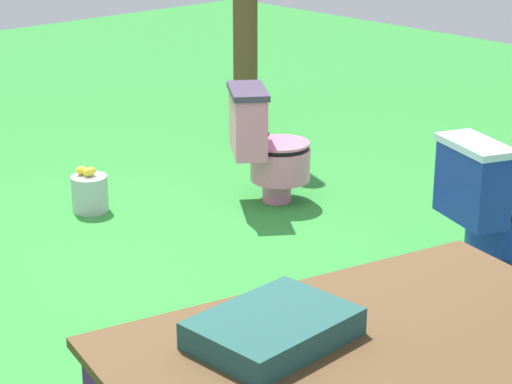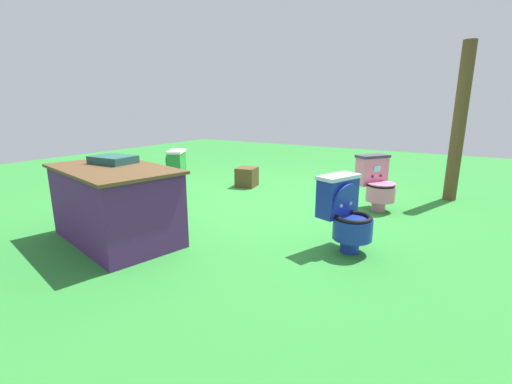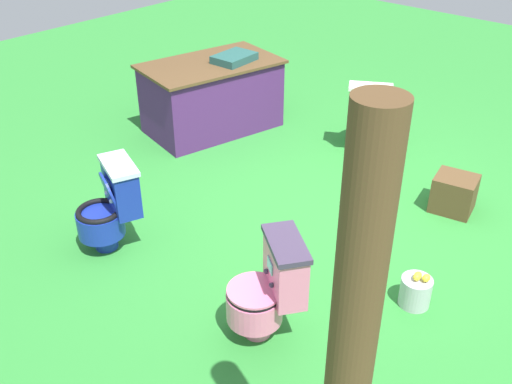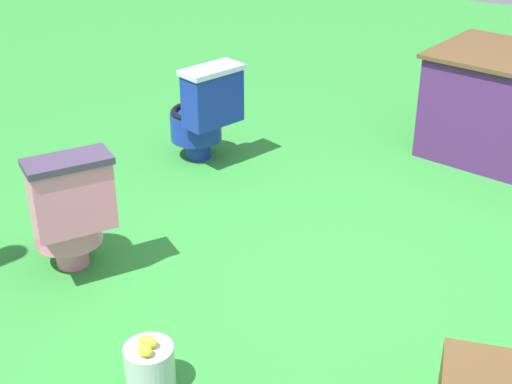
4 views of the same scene
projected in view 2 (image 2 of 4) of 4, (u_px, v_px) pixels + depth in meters
ground at (263, 202)px, 5.15m from camera, size 14.00×14.00×0.00m
toilet_blue at (345, 213)px, 3.37m from camera, size 0.60×0.55×0.73m
toilet_pink at (376, 182)px, 4.70m from camera, size 0.63×0.61×0.73m
toilet_green at (170, 174)px, 5.28m from camera, size 0.63×0.60×0.73m
vendor_table at (115, 203)px, 3.62m from camera, size 1.61×1.16×0.85m
wooden_post at (459, 124)px, 5.01m from camera, size 0.18×0.18×2.23m
small_crate at (247, 177)px, 6.09m from camera, size 0.38×0.41×0.33m
lemon_bucket at (328, 185)px, 5.71m from camera, size 0.22×0.22×0.28m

